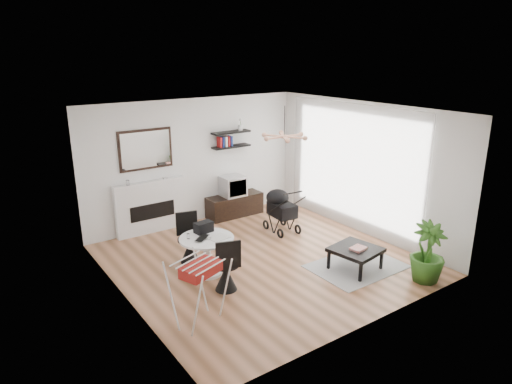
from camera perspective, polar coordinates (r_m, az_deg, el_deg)
floor at (r=8.40m, az=0.78°, el=-8.46°), size 5.00×5.00×0.00m
ceiling at (r=7.62m, az=0.86°, el=10.14°), size 5.00×5.00×0.00m
wall_back at (r=9.97m, az=-7.63°, el=3.82°), size 5.00×0.00×5.00m
wall_left at (r=6.82m, az=-16.51°, el=-3.14°), size 0.00×5.00×5.00m
wall_right at (r=9.53m, az=13.12°, el=2.89°), size 0.00×5.00×5.00m
sheer_curtain at (r=9.59m, az=11.84°, el=3.06°), size 0.04×3.60×2.60m
fireplace at (r=9.64m, az=-13.06°, el=-1.06°), size 1.50×0.17×2.16m
shelf_lower at (r=10.21m, az=-3.12°, el=5.71°), size 0.90×0.25×0.04m
shelf_upper at (r=10.15m, az=-3.15°, el=7.47°), size 0.90×0.25×0.04m
pendant_lamp at (r=8.36m, az=3.55°, el=6.94°), size 0.90×0.90×0.10m
tv_console at (r=10.48m, az=-2.68°, el=-1.67°), size 1.31×0.46×0.49m
crt_tv at (r=10.31m, az=-2.90°, el=0.76°), size 0.52×0.45×0.45m
dining_table at (r=7.76m, az=-6.15°, el=-7.23°), size 0.92×0.92×0.67m
laptop at (r=7.59m, az=-6.42°, el=-5.82°), size 0.39×0.37×0.03m
black_bag at (r=7.85m, az=-6.57°, el=-4.39°), size 0.33×0.22×0.18m
newspaper at (r=7.64m, az=-4.69°, el=-5.67°), size 0.37×0.32×0.01m
drinking_glass at (r=7.65m, az=-8.46°, el=-5.48°), size 0.05×0.05×0.09m
chair_far at (r=8.30m, az=-8.29°, el=-6.81°), size 0.45×0.47×0.89m
chair_near at (r=7.31m, az=-3.75°, el=-10.15°), size 0.47×0.48×0.91m
drying_rack at (r=6.43m, az=-7.15°, el=-12.18°), size 0.80×0.77×0.95m
stroller at (r=9.56m, az=3.09°, el=-2.46°), size 0.55×0.83×0.98m
rug at (r=8.34m, az=12.46°, el=-9.06°), size 1.60×1.15×0.01m
coffee_table at (r=8.09m, az=12.35°, el=-7.16°), size 0.86×0.86×0.39m
magazines at (r=8.03m, az=12.66°, el=-6.90°), size 0.30×0.25×0.04m
potted_plant at (r=7.98m, az=20.65°, el=-7.08°), size 0.71×0.71×1.01m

